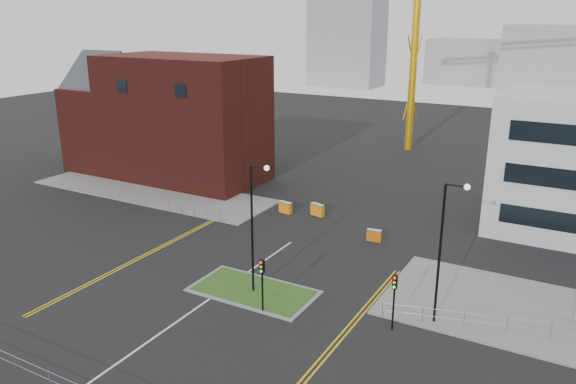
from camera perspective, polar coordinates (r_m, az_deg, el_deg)
name	(u,v)px	position (r m, az deg, el deg)	size (l,w,h in m)	color
ground	(152,339)	(35.09, -13.69, -14.35)	(200.00, 200.00, 0.00)	black
pavement_left	(152,191)	(62.40, -13.69, 0.08)	(28.00, 8.00, 0.12)	slate
island_kerb	(253,291)	(39.41, -3.54, -10.01)	(8.60, 4.60, 0.08)	slate
grass_island	(253,291)	(39.40, -3.54, -9.98)	(8.00, 4.00, 0.12)	#28501A
brick_building	(164,118)	(67.09, -12.53, 7.35)	(24.20, 10.07, 14.24)	#4F1813
streetlamp_island	(255,219)	(37.13, -3.41, -2.71)	(1.46, 0.36, 9.18)	black
streetlamp_right_near	(444,243)	(34.50, 15.60, -4.98)	(1.46, 0.36, 9.18)	black
traffic_light_island	(262,275)	(35.79, -2.65, -8.46)	(0.28, 0.33, 3.65)	black
traffic_light_right	(394,291)	(34.42, 10.75, -9.90)	(0.28, 0.33, 3.65)	black
railing_front	(67,384)	(31.37, -21.55, -17.69)	(24.05, 0.05, 1.10)	gray
railing_left	(194,209)	(53.66, -9.51, -1.75)	(6.05, 0.05, 1.10)	gray
railing_right	(552,328)	(37.14, 25.22, -12.35)	(19.05, 5.05, 1.10)	gray
centre_line	(174,324)	(36.33, -11.52, -12.99)	(0.15, 30.00, 0.01)	silver
yellow_left_a	(152,250)	(47.09, -13.61, -5.78)	(0.12, 24.00, 0.01)	gold
yellow_left_b	(155,251)	(46.90, -13.34, -5.85)	(0.12, 24.00, 0.01)	gold
yellow_right_a	(341,334)	(34.80, 5.39, -14.16)	(0.12, 20.00, 0.01)	gold
yellow_right_b	(345,335)	(34.70, 5.86, -14.27)	(0.12, 20.00, 0.01)	gold
skyline_a	(347,44)	(154.09, 6.01, 14.75)	(18.00, 12.00, 22.00)	gray
skyline_b	(556,60)	(152.02, 25.55, 12.02)	(24.00, 12.00, 16.00)	gray
skyline_d	(485,62)	(164.33, 19.39, 12.31)	(30.00, 12.00, 12.00)	gray
barrier_left	(317,209)	(53.37, 3.00, -1.76)	(1.45, 0.80, 1.16)	orange
barrier_mid	(285,207)	(53.98, -0.26, -1.54)	(1.38, 0.68, 1.12)	orange
barrier_right	(374,235)	(47.94, 8.74, -4.33)	(1.25, 0.53, 1.02)	#CC5B0B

